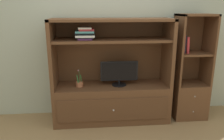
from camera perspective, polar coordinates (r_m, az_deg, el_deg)
ground_plane at (r=3.27m, az=0.58°, el=-15.65°), size 8.00×8.00×0.00m
painted_rear_wall at (r=3.55m, az=-0.60°, el=10.83°), size 6.00×0.10×2.80m
media_console at (r=3.42m, az=-0.09°, el=-5.13°), size 1.75×0.57×1.56m
tv_monitor at (r=3.32m, az=1.87°, el=-0.67°), size 0.56×0.22×0.37m
potted_plant at (r=3.34m, az=-8.38°, el=-3.53°), size 0.11×0.11×0.27m
magazine_stack at (r=3.20m, az=-6.92°, el=9.42°), size 0.29×0.35×0.17m
bookshelf_tall at (r=3.73m, az=19.28°, el=-3.64°), size 0.52×0.44×1.62m
upright_book_row at (r=3.50m, az=18.10°, el=6.36°), size 0.10×0.18×0.27m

